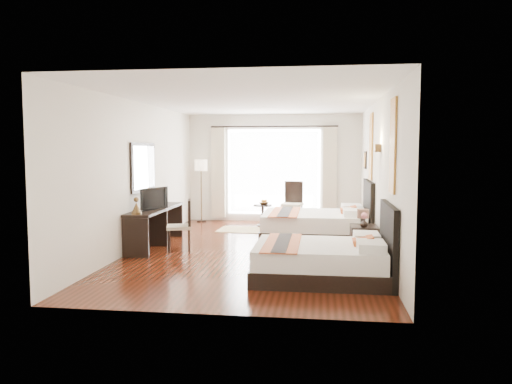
# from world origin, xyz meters

# --- Properties ---
(floor) EXTENTS (4.50, 7.50, 0.01)m
(floor) POSITION_xyz_m (0.00, 0.00, -0.01)
(floor) COLOR #351509
(floor) RESTS_ON ground
(ceiling) EXTENTS (4.50, 7.50, 0.02)m
(ceiling) POSITION_xyz_m (0.00, 0.00, 2.79)
(ceiling) COLOR white
(ceiling) RESTS_ON wall_headboard
(wall_headboard) EXTENTS (0.01, 7.50, 2.80)m
(wall_headboard) POSITION_xyz_m (2.25, 0.00, 1.40)
(wall_headboard) COLOR silver
(wall_headboard) RESTS_ON floor
(wall_desk) EXTENTS (0.01, 7.50, 2.80)m
(wall_desk) POSITION_xyz_m (-2.25, 0.00, 1.40)
(wall_desk) COLOR silver
(wall_desk) RESTS_ON floor
(wall_window) EXTENTS (4.50, 0.01, 2.80)m
(wall_window) POSITION_xyz_m (0.00, 3.75, 1.40)
(wall_window) COLOR silver
(wall_window) RESTS_ON floor
(wall_entry) EXTENTS (4.50, 0.01, 2.80)m
(wall_entry) POSITION_xyz_m (0.00, -3.75, 1.40)
(wall_entry) COLOR silver
(wall_entry) RESTS_ON floor
(window_glass) EXTENTS (2.40, 0.02, 2.20)m
(window_glass) POSITION_xyz_m (0.00, 3.73, 1.30)
(window_glass) COLOR white
(window_glass) RESTS_ON wall_window
(sheer_curtain) EXTENTS (2.30, 0.02, 2.10)m
(sheer_curtain) POSITION_xyz_m (0.00, 3.67, 1.30)
(sheer_curtain) COLOR white
(sheer_curtain) RESTS_ON wall_window
(drape_left) EXTENTS (0.35, 0.14, 2.35)m
(drape_left) POSITION_xyz_m (-1.45, 3.63, 1.28)
(drape_left) COLOR #B7AD8E
(drape_left) RESTS_ON floor
(drape_right) EXTENTS (0.35, 0.14, 2.35)m
(drape_right) POSITION_xyz_m (1.45, 3.63, 1.28)
(drape_right) COLOR #B7AD8E
(drape_right) RESTS_ON floor
(art_panel_near) EXTENTS (0.03, 0.50, 1.35)m
(art_panel_near) POSITION_xyz_m (2.23, -1.97, 1.95)
(art_panel_near) COLOR maroon
(art_panel_near) RESTS_ON wall_headboard
(art_panel_far) EXTENTS (0.03, 0.50, 1.35)m
(art_panel_far) POSITION_xyz_m (2.23, 1.16, 1.95)
(art_panel_far) COLOR maroon
(art_panel_far) RESTS_ON wall_headboard
(wall_sconce) EXTENTS (0.10, 0.14, 0.14)m
(wall_sconce) POSITION_xyz_m (2.19, -0.41, 1.92)
(wall_sconce) COLOR #443018
(wall_sconce) RESTS_ON wall_headboard
(mirror_frame) EXTENTS (0.04, 1.25, 0.95)m
(mirror_frame) POSITION_xyz_m (-2.22, 0.11, 1.55)
(mirror_frame) COLOR black
(mirror_frame) RESTS_ON wall_desk
(mirror_glass) EXTENTS (0.01, 1.12, 0.82)m
(mirror_glass) POSITION_xyz_m (-2.19, 0.11, 1.55)
(mirror_glass) COLOR white
(mirror_glass) RESTS_ON mirror_frame
(bed_near) EXTENTS (1.99, 1.55, 1.12)m
(bed_near) POSITION_xyz_m (1.31, -1.97, 0.29)
(bed_near) COLOR black
(bed_near) RESTS_ON floor
(bed_far) EXTENTS (2.22, 1.73, 1.25)m
(bed_far) POSITION_xyz_m (1.20, 1.16, 0.32)
(bed_far) COLOR black
(bed_far) RESTS_ON floor
(nightstand) EXTENTS (0.47, 0.58, 0.56)m
(nightstand) POSITION_xyz_m (1.99, -0.41, 0.28)
(nightstand) COLOR black
(nightstand) RESTS_ON floor
(table_lamp) EXTENTS (0.21, 0.21, 0.34)m
(table_lamp) POSITION_xyz_m (1.98, -0.27, 0.73)
(table_lamp) COLOR black
(table_lamp) RESTS_ON nightstand
(vase) EXTENTS (0.17, 0.17, 0.15)m
(vase) POSITION_xyz_m (1.97, -0.59, 0.57)
(vase) COLOR black
(vase) RESTS_ON nightstand
(console_desk) EXTENTS (0.50, 2.20, 0.76)m
(console_desk) POSITION_xyz_m (-1.99, 0.11, 0.38)
(console_desk) COLOR black
(console_desk) RESTS_ON floor
(television) EXTENTS (0.37, 0.71, 0.42)m
(television) POSITION_xyz_m (-1.97, -0.15, 0.96)
(television) COLOR black
(television) RESTS_ON console_desk
(bronze_figurine) EXTENTS (0.21, 0.21, 0.27)m
(bronze_figurine) POSITION_xyz_m (-1.99, -0.89, 0.89)
(bronze_figurine) COLOR #443018
(bronze_figurine) RESTS_ON console_desk
(desk_chair) EXTENTS (0.54, 0.54, 0.96)m
(desk_chair) POSITION_xyz_m (-1.39, -0.24, 0.29)
(desk_chair) COLOR #C3AE96
(desk_chair) RESTS_ON floor
(floor_lamp) EXTENTS (0.33, 0.33, 1.62)m
(floor_lamp) POSITION_xyz_m (-1.87, 3.42, 1.37)
(floor_lamp) COLOR black
(floor_lamp) RESTS_ON floor
(side_table) EXTENTS (0.46, 0.46, 0.53)m
(side_table) POSITION_xyz_m (-0.20, 2.93, 0.27)
(side_table) COLOR black
(side_table) RESTS_ON floor
(fruit_bowl) EXTENTS (0.30, 0.30, 0.06)m
(fruit_bowl) POSITION_xyz_m (-0.16, 2.92, 0.56)
(fruit_bowl) COLOR #4C2D1B
(fruit_bowl) RESTS_ON side_table
(window_chair) EXTENTS (0.57, 0.57, 1.08)m
(window_chair) POSITION_xyz_m (0.52, 3.28, 0.33)
(window_chair) COLOR #C3AE96
(window_chair) RESTS_ON floor
(jute_rug) EXTENTS (1.37, 0.98, 0.01)m
(jute_rug) POSITION_xyz_m (-0.49, 2.21, 0.01)
(jute_rug) COLOR tan
(jute_rug) RESTS_ON floor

